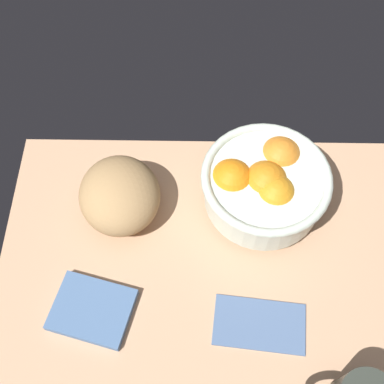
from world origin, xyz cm
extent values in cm
cube|color=tan|center=(0.00, 0.00, -1.50)|extent=(77.85, 67.33, 3.00)
cylinder|color=silver|center=(-7.44, -19.94, 0.82)|extent=(8.92, 8.92, 1.64)
cylinder|color=silver|center=(-7.44, -19.94, 5.31)|extent=(21.06, 21.06, 7.34)
torus|color=silver|center=(-7.44, -19.94, 8.97)|extent=(22.66, 22.66, 1.60)
sphere|color=orange|center=(-10.37, -25.36, 7.01)|extent=(7.67, 7.67, 7.67)
sphere|color=orange|center=(-8.90, -17.56, 6.97)|extent=(7.41, 7.41, 7.41)
sphere|color=orange|center=(-1.55, -20.34, 7.03)|extent=(7.76, 7.76, 7.76)
sphere|color=orange|center=(-7.44, -19.94, 7.05)|extent=(7.90, 7.90, 7.90)
ellipsoid|color=tan|center=(18.08, -18.25, 5.01)|extent=(17.68, 18.66, 10.01)
cube|color=slate|center=(-6.02, 2.91, 0.40)|extent=(15.75, 9.89, 0.81)
cube|color=#4D6D99|center=(21.48, 1.05, 0.79)|extent=(14.88, 13.00, 1.57)
camera|label=1|loc=(4.70, 23.73, 80.53)|focal=45.87mm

